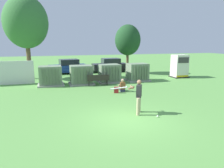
# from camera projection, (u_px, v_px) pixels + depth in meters

# --- Properties ---
(ground_plane) EXTENTS (96.00, 96.00, 0.00)m
(ground_plane) POSITION_uv_depth(u_px,v_px,m) (127.00, 120.00, 9.57)
(ground_plane) COLOR #5B9947
(fence_panel) EXTENTS (4.80, 0.12, 2.00)m
(fence_panel) POSITION_uv_depth(u_px,v_px,m) (4.00, 73.00, 17.18)
(fence_panel) COLOR silver
(fence_panel) RESTS_ON ground
(transformer_west) EXTENTS (2.10, 1.70, 1.62)m
(transformer_west) POSITION_uv_depth(u_px,v_px,m) (51.00, 76.00, 17.05)
(transformer_west) COLOR #9E9B93
(transformer_west) RESTS_ON ground
(transformer_mid_west) EXTENTS (2.10, 1.70, 1.62)m
(transformer_mid_west) POSITION_uv_depth(u_px,v_px,m) (81.00, 75.00, 17.50)
(transformer_mid_west) COLOR #9E9B93
(transformer_mid_west) RESTS_ON ground
(transformer_mid_east) EXTENTS (2.10, 1.70, 1.62)m
(transformer_mid_east) POSITION_uv_depth(u_px,v_px,m) (109.00, 74.00, 18.37)
(transformer_mid_east) COLOR #9E9B93
(transformer_mid_east) RESTS_ON ground
(transformer_east) EXTENTS (2.10, 1.70, 1.62)m
(transformer_east) POSITION_uv_depth(u_px,v_px,m) (137.00, 72.00, 19.08)
(transformer_east) COLOR #9E9B93
(transformer_east) RESTS_ON ground
(generator_enclosure) EXTENTS (1.60, 1.40, 2.30)m
(generator_enclosure) POSITION_uv_depth(u_px,v_px,m) (179.00, 66.00, 20.94)
(generator_enclosure) COLOR #262626
(generator_enclosure) RESTS_ON ground
(park_bench) EXTENTS (1.83, 0.61, 0.92)m
(park_bench) POSITION_uv_depth(u_px,v_px,m) (98.00, 79.00, 17.03)
(park_bench) COLOR #2D2823
(park_bench) RESTS_ON ground
(batter) EXTENTS (1.49, 1.07, 1.74)m
(batter) POSITION_uv_depth(u_px,v_px,m) (138.00, 95.00, 10.22)
(batter) COLOR tan
(batter) RESTS_ON ground
(sports_ball) EXTENTS (0.09, 0.09, 0.09)m
(sports_ball) POSITION_uv_depth(u_px,v_px,m) (158.00, 116.00, 9.89)
(sports_ball) COLOR white
(sports_ball) RESTS_ON ground
(seated_spectator) EXTENTS (0.60, 0.76, 0.96)m
(seated_spectator) POSITION_uv_depth(u_px,v_px,m) (122.00, 86.00, 15.00)
(seated_spectator) COLOR #282D4C
(seated_spectator) RESTS_ON ground
(backpack) EXTENTS (0.37, 0.34, 0.44)m
(backpack) POSITION_uv_depth(u_px,v_px,m) (116.00, 90.00, 14.58)
(backpack) COLOR maroon
(backpack) RESTS_ON ground
(tree_left) EXTENTS (4.09, 4.09, 7.81)m
(tree_left) POSITION_uv_depth(u_px,v_px,m) (26.00, 23.00, 19.20)
(tree_left) COLOR brown
(tree_left) RESTS_ON ground
(tree_center_left) EXTENTS (2.87, 2.87, 5.49)m
(tree_center_left) POSITION_uv_depth(u_px,v_px,m) (128.00, 40.00, 23.03)
(tree_center_left) COLOR brown
(tree_center_left) RESTS_ON ground
(parked_car_leftmost) EXTENTS (4.36, 2.27, 1.62)m
(parked_car_leftmost) POSITION_uv_depth(u_px,v_px,m) (68.00, 67.00, 23.72)
(parked_car_leftmost) COLOR navy
(parked_car_leftmost) RESTS_ON ground
(parked_car_left_of_center) EXTENTS (4.21, 1.93, 1.62)m
(parked_car_left_of_center) POSITION_uv_depth(u_px,v_px,m) (110.00, 65.00, 25.09)
(parked_car_left_of_center) COLOR black
(parked_car_left_of_center) RESTS_ON ground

